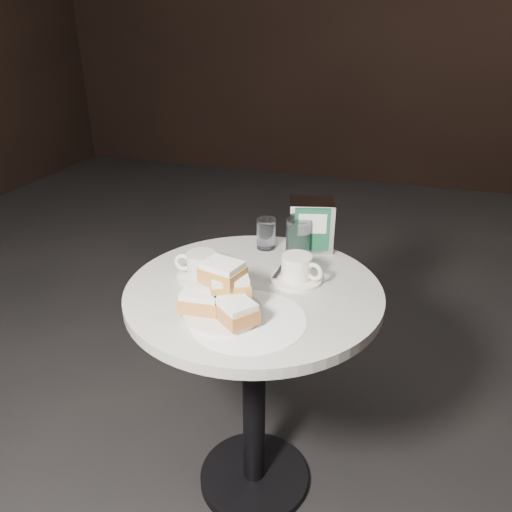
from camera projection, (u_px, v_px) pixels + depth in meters
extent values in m
plane|color=black|center=(254.00, 479.00, 1.68)|extent=(7.00, 7.00, 0.00)
cube|color=black|center=(389.00, 2.00, 4.02)|extent=(6.00, 0.10, 3.00)
cylinder|color=black|center=(254.00, 476.00, 1.68)|extent=(0.36, 0.36, 0.03)
cylinder|color=black|center=(254.00, 395.00, 1.52)|extent=(0.07, 0.07, 0.70)
cylinder|color=silver|center=(254.00, 292.00, 1.36)|extent=(0.70, 0.70, 0.03)
cylinder|color=white|center=(248.00, 319.00, 1.21)|extent=(0.37, 0.37, 0.00)
cylinder|color=silver|center=(223.00, 312.00, 1.23)|extent=(0.24, 0.24, 0.01)
cube|color=#CE873F|center=(202.00, 302.00, 1.22)|extent=(0.10, 0.09, 0.04)
cube|color=white|center=(201.00, 293.00, 1.21)|extent=(0.10, 0.08, 0.01)
cube|color=#BC763A|center=(236.00, 312.00, 1.18)|extent=(0.13, 0.12, 0.04)
cube|color=white|center=(236.00, 303.00, 1.17)|extent=(0.12, 0.11, 0.01)
cube|color=gold|center=(230.00, 287.00, 1.23)|extent=(0.12, 0.11, 0.04)
cube|color=white|center=(230.00, 278.00, 1.22)|extent=(0.11, 0.10, 0.01)
cube|color=#C6843D|center=(223.00, 274.00, 1.22)|extent=(0.11, 0.10, 0.04)
cube|color=white|center=(222.00, 265.00, 1.21)|extent=(0.11, 0.09, 0.01)
cylinder|color=silver|center=(202.00, 275.00, 1.41)|extent=(0.16, 0.16, 0.01)
cylinder|color=silver|center=(202.00, 264.00, 1.39)|extent=(0.09, 0.09, 0.06)
cylinder|color=#8C634C|center=(201.00, 255.00, 1.38)|extent=(0.09, 0.09, 0.00)
torus|color=white|center=(183.00, 262.00, 1.40)|extent=(0.05, 0.02, 0.05)
cube|color=#B4B4B9|center=(221.00, 274.00, 1.40)|extent=(0.02, 0.10, 0.00)
sphere|color=#B3B3B8|center=(225.00, 266.00, 1.44)|extent=(0.02, 0.02, 0.02)
cylinder|color=white|center=(296.00, 279.00, 1.39)|extent=(0.18, 0.18, 0.01)
cylinder|color=white|center=(297.00, 267.00, 1.37)|extent=(0.11, 0.11, 0.07)
cylinder|color=#997153|center=(297.00, 258.00, 1.36)|extent=(0.10, 0.10, 0.00)
torus|color=silver|center=(314.00, 272.00, 1.35)|extent=(0.05, 0.03, 0.05)
cube|color=silver|center=(279.00, 271.00, 1.41)|extent=(0.01, 0.10, 0.00)
sphere|color=#AFAFB4|center=(289.00, 263.00, 1.45)|extent=(0.02, 0.02, 0.02)
cylinder|color=silver|center=(266.00, 234.00, 1.57)|extent=(0.06, 0.06, 0.10)
cylinder|color=silver|center=(266.00, 235.00, 1.57)|extent=(0.06, 0.06, 0.08)
cylinder|color=white|center=(298.00, 238.00, 1.51)|extent=(0.09, 0.09, 0.12)
cylinder|color=white|center=(298.00, 240.00, 1.51)|extent=(0.08, 0.08, 0.10)
cube|color=white|center=(311.00, 225.00, 1.55)|extent=(0.16, 0.14, 0.16)
cube|color=#1A5B3B|center=(312.00, 230.00, 1.50)|extent=(0.10, 0.03, 0.13)
cube|color=white|center=(313.00, 224.00, 1.48)|extent=(0.08, 0.02, 0.06)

